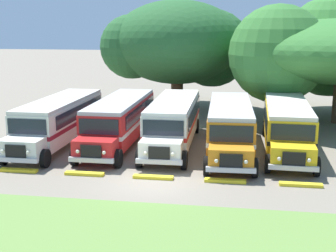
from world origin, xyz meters
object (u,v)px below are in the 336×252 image
at_px(parked_bus_slot_3, 230,125).
at_px(parked_bus_slot_1, 120,119).
at_px(parked_bus_slot_0, 59,119).
at_px(parked_bus_slot_2, 173,120).
at_px(broad_shade_tree, 180,43).
at_px(parked_bus_slot_4, 287,124).

bearing_deg(parked_bus_slot_3, parked_bus_slot_1, -96.35).
bearing_deg(parked_bus_slot_0, parked_bus_slot_3, 90.79).
bearing_deg(parked_bus_slot_2, parked_bus_slot_1, -86.67).
xyz_separation_m(parked_bus_slot_2, broad_shade_tree, (-1.20, 12.71, 4.19)).
distance_m(parked_bus_slot_1, broad_shade_tree, 13.79).
xyz_separation_m(parked_bus_slot_1, parked_bus_slot_2, (3.40, 0.24, 0.00)).
height_order(parked_bus_slot_0, parked_bus_slot_2, same).
height_order(parked_bus_slot_1, parked_bus_slot_3, same).
relative_size(parked_bus_slot_1, parked_bus_slot_4, 1.00).
relative_size(parked_bus_slot_3, broad_shade_tree, 0.85).
bearing_deg(parked_bus_slot_4, broad_shade_tree, -145.65).
bearing_deg(parked_bus_slot_1, parked_bus_slot_3, 85.71).
bearing_deg(broad_shade_tree, parked_bus_slot_0, -113.91).
height_order(parked_bus_slot_0, parked_bus_slot_3, same).
height_order(parked_bus_slot_4, broad_shade_tree, broad_shade_tree).
bearing_deg(parked_bus_slot_1, broad_shade_tree, 170.60).
xyz_separation_m(parked_bus_slot_4, broad_shade_tree, (-8.10, 12.74, 4.19)).
bearing_deg(parked_bus_slot_2, parked_bus_slot_0, -84.48).
distance_m(parked_bus_slot_2, parked_bus_slot_3, 3.61).
xyz_separation_m(parked_bus_slot_0, parked_bus_slot_4, (14.09, 0.77, 0.00)).
bearing_deg(parked_bus_slot_2, broad_shade_tree, -175.37).
height_order(parked_bus_slot_2, parked_bus_slot_3, same).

